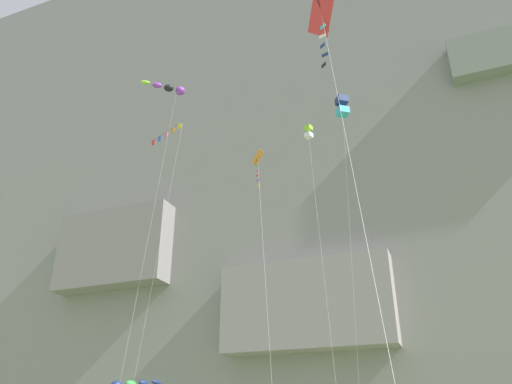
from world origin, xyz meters
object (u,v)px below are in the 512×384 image
Objects in this scene: kite_banner_high_center at (165,147)px; kite_windsock_low_right at (170,89)px; kite_diamond_upper_left at (258,168)px; kite_diamond_mid_center at (322,16)px; kite_box_near_cliff at (309,134)px; kite_box_upper_mid at (342,107)px.

kite_windsock_low_right is at bearing -57.09° from kite_banner_high_center.
kite_diamond_upper_left is 1.07× the size of kite_diamond_mid_center.
kite_box_near_cliff is 14.56m from kite_windsock_low_right.
kite_banner_high_center is (-17.89, -3.98, -2.97)m from kite_box_upper_mid.
kite_box_near_cliff is 14.79m from kite_diamond_upper_left.
kite_banner_high_center is 1.61× the size of kite_diamond_mid_center.
kite_diamond_mid_center is (22.21, -23.19, -11.94)m from kite_banner_high_center.
kite_windsock_low_right is at bearing 135.49° from kite_diamond_mid_center.
kite_windsock_low_right is 1.75× the size of kite_diamond_mid_center.
kite_box_near_cliff is 27.27m from kite_diamond_mid_center.
kite_diamond_mid_center is at bearing -44.51° from kite_windsock_low_right.
kite_box_upper_mid reaches higher than kite_banner_high_center.
kite_banner_high_center is at bearing 133.76° from kite_diamond_mid_center.
kite_box_upper_mid is (2.82, 3.05, 4.37)m from kite_box_near_cliff.
kite_box_upper_mid reaches higher than kite_box_near_cliff.
kite_box_upper_mid is 0.99× the size of kite_windsock_low_right.
kite_diamond_upper_left is at bearing -35.99° from kite_banner_high_center.
kite_windsock_low_right is 1.63× the size of kite_diamond_upper_left.
kite_box_near_cliff is 1.39× the size of kite_diamond_upper_left.
kite_diamond_mid_center is (7.72, -12.66, -1.19)m from kite_diamond_upper_left.
kite_windsock_low_right is (-15.48, -7.72, 1.09)m from kite_box_upper_mid.
kite_windsock_low_right reaches higher than kite_banner_high_center.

